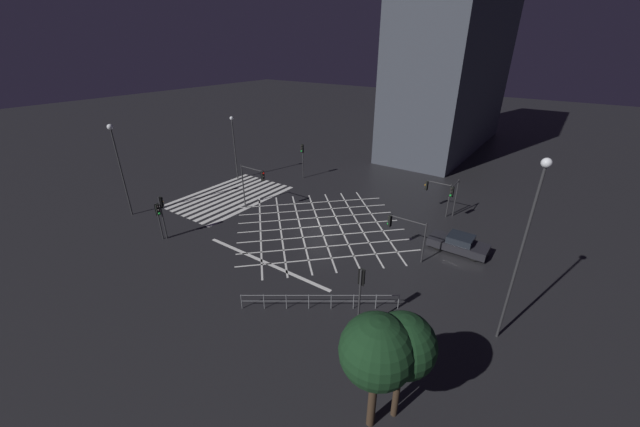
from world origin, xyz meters
The scene contains 18 objects.
ground_plane centered at (0.00, 0.00, 0.00)m, with size 200.00×200.00×0.00m, color black.
road_markings centered at (0.30, -7.38, 0.00)m, with size 17.81×24.56×0.01m.
office_building centered at (-33.44, -0.01, 13.24)m, with size 28.81×10.06×26.48m.
traffic_light_median_south centered at (0.54, -7.40, 3.14)m, with size 0.36×3.08×4.23m.
traffic_light_se_main centered at (9.13, -9.21, 2.70)m, with size 0.39×0.36×3.78m.
traffic_light_nw_main centered at (-7.97, 9.00, 2.68)m, with size 2.18×0.36×3.67m.
traffic_light_nw_cross centered at (-8.51, 7.20, 2.40)m, with size 0.36×2.48×3.27m.
traffic_light_ne_main centered at (9.21, 9.24, 3.05)m, with size 0.39×0.36×4.27m.
traffic_light_median_north centered at (0.27, 7.82, 2.41)m, with size 0.36×3.06×3.26m.
traffic_light_sw_main centered at (-9.00, -8.96, 2.99)m, with size 0.39×0.36×4.19m.
traffic_light_se_cross centered at (9.45, -9.32, 2.31)m, with size 0.36×0.39×3.22m.
street_lamp_east centered at (5.02, 15.74, 6.66)m, with size 0.46×0.46×10.34m.
street_lamp_west centered at (-4.34, -15.30, 4.78)m, with size 0.42×0.42×7.37m.
street_lamp_far centered at (8.44, -16.06, 5.93)m, with size 0.50×0.50×8.57m.
street_tree_near centered at (12.64, 13.01, 4.09)m, with size 2.67×2.67×5.46m.
street_tree_far centered at (13.62, 12.36, 4.24)m, with size 2.97×2.97×5.76m.
waiting_car centered at (-2.97, 11.24, 0.63)m, with size 1.89×4.46×1.35m.
pedestrian_railing centered at (8.88, 6.33, 0.67)m, with size 5.63×7.89×1.05m.
Camera 1 is at (22.97, 16.36, 14.87)m, focal length 20.00 mm.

